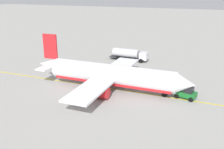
# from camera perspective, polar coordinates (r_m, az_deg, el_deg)

# --- Properties ---
(ground_plane) EXTENTS (400.00, 400.00, 0.00)m
(ground_plane) POSITION_cam_1_polar(r_m,az_deg,el_deg) (51.46, 0.00, -3.16)
(ground_plane) COLOR #9E9B96
(airplane) EXTENTS (32.72, 27.25, 9.98)m
(airplane) POSITION_cam_1_polar(r_m,az_deg,el_deg) (50.63, -0.48, -0.14)
(airplane) COLOR white
(airplane) RESTS_ON ground
(fuel_tanker) EXTENTS (10.63, 3.30, 3.15)m
(fuel_tanker) POSITION_cam_1_polar(r_m,az_deg,el_deg) (70.91, 3.82, 4.48)
(fuel_tanker) COLOR #2D2D33
(fuel_tanker) RESTS_ON ground
(pushback_tug) EXTENTS (3.99, 3.10, 2.20)m
(pushback_tug) POSITION_cam_1_polar(r_m,az_deg,el_deg) (48.73, 16.08, -3.96)
(pushback_tug) COLOR #196B28
(pushback_tug) RESTS_ON ground
(refueling_worker) EXTENTS (0.61, 0.52, 1.71)m
(refueling_worker) POSITION_cam_1_polar(r_m,az_deg,el_deg) (65.44, 4.45, 2.41)
(refueling_worker) COLOR navy
(refueling_worker) RESTS_ON ground
(safety_cone_nose) EXTENTS (0.55, 0.55, 0.62)m
(safety_cone_nose) POSITION_cam_1_polar(r_m,az_deg,el_deg) (51.84, 13.61, -3.19)
(safety_cone_nose) COLOR #F2590F
(safety_cone_nose) RESTS_ON ground
(safety_cone_wingtip) EXTENTS (0.55, 0.55, 0.61)m
(safety_cone_wingtip) POSITION_cam_1_polar(r_m,az_deg,el_deg) (51.79, 14.60, -3.29)
(safety_cone_wingtip) COLOR #F2590F
(safety_cone_wingtip) RESTS_ON ground
(taxi_line_marking) EXTENTS (86.77, 3.08, 0.01)m
(taxi_line_marking) POSITION_cam_1_polar(r_m,az_deg,el_deg) (51.46, 0.00, -3.16)
(taxi_line_marking) COLOR yellow
(taxi_line_marking) RESTS_ON ground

